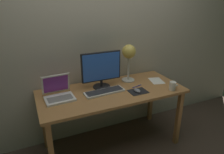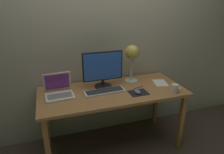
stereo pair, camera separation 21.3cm
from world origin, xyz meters
name	(u,v)px [view 1 (the left image)]	position (x,y,z in m)	size (l,w,h in m)	color
ground_plane	(112,144)	(0.00, 0.00, 0.00)	(4.80, 4.80, 0.00)	#47382D
back_wall	(98,34)	(0.00, 0.40, 1.30)	(4.80, 0.06, 2.60)	#B2A893
desk	(112,97)	(0.00, 0.00, 0.66)	(1.60, 0.70, 0.74)	#A8703D
monitor	(101,69)	(-0.07, 0.12, 0.96)	(0.45, 0.20, 0.41)	black
keyboard_main	(105,92)	(-0.10, -0.02, 0.75)	(0.45, 0.16, 0.03)	silver
laptop	(58,92)	(-0.57, 0.07, 0.80)	(0.30, 0.28, 0.23)	silver
desk_lamp	(129,54)	(0.30, 0.18, 1.07)	(0.16, 0.16, 0.45)	beige
mousepad	(138,91)	(0.25, -0.15, 0.74)	(0.20, 0.16, 0.00)	black
mouse	(137,90)	(0.23, -0.16, 0.76)	(0.06, 0.10, 0.03)	slate
coffee_mug	(173,86)	(0.62, -0.26, 0.79)	(0.11, 0.07, 0.10)	white
paper_sheet_near_mouse	(156,81)	(0.61, 0.03, 0.74)	(0.15, 0.21, 0.00)	white
pen	(137,86)	(0.30, -0.03, 0.74)	(0.01, 0.01, 0.14)	#2633A5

